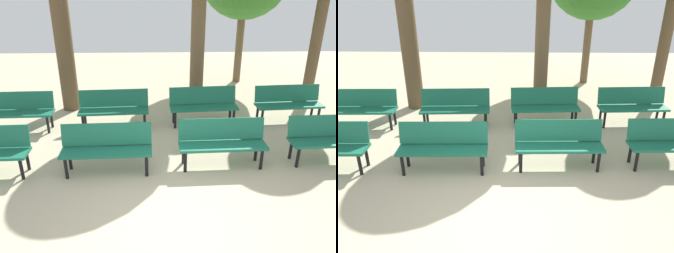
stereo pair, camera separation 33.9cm
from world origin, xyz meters
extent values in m
plane|color=#BCAD8E|center=(0.00, 0.00, 0.00)|extent=(24.00, 24.00, 0.00)
cylinder|color=black|center=(-2.57, 1.23, 0.20)|extent=(0.06, 0.06, 0.40)
cylinder|color=black|center=(-2.58, 1.55, 0.20)|extent=(0.06, 0.06, 0.40)
cube|color=#19664C|center=(-1.11, 1.41, 0.43)|extent=(1.61, 0.49, 0.05)
cube|color=#19664C|center=(-1.12, 1.61, 0.68)|extent=(1.60, 0.17, 0.40)
cylinder|color=black|center=(-1.81, 1.23, 0.20)|extent=(0.06, 0.06, 0.40)
cylinder|color=black|center=(-0.41, 1.27, 0.20)|extent=(0.06, 0.06, 0.40)
cylinder|color=black|center=(-1.82, 1.55, 0.20)|extent=(0.06, 0.06, 0.40)
cylinder|color=black|center=(-0.42, 1.59, 0.20)|extent=(0.06, 0.06, 0.40)
cube|color=#19664C|center=(0.98, 1.56, 0.43)|extent=(1.61, 0.49, 0.05)
cube|color=#19664C|center=(0.97, 1.76, 0.68)|extent=(1.60, 0.17, 0.40)
cylinder|color=black|center=(0.29, 1.38, 0.20)|extent=(0.06, 0.06, 0.40)
cylinder|color=black|center=(1.68, 1.42, 0.20)|extent=(0.06, 0.06, 0.40)
cylinder|color=black|center=(0.27, 1.70, 0.20)|extent=(0.06, 0.06, 0.40)
cylinder|color=black|center=(1.67, 1.74, 0.20)|extent=(0.06, 0.06, 0.40)
cube|color=#19664C|center=(3.07, 1.66, 0.43)|extent=(1.62, 0.50, 0.05)
cube|color=#19664C|center=(3.06, 1.86, 0.68)|extent=(1.60, 0.18, 0.40)
cylinder|color=black|center=(2.38, 1.47, 0.20)|extent=(0.06, 0.06, 0.40)
cylinder|color=black|center=(2.37, 1.79, 0.20)|extent=(0.06, 0.06, 0.40)
cube|color=#19664C|center=(-3.39, 3.27, 0.43)|extent=(1.61, 0.49, 0.05)
cube|color=#19664C|center=(-3.40, 3.47, 0.68)|extent=(1.60, 0.17, 0.40)
cylinder|color=black|center=(-2.69, 3.13, 0.20)|extent=(0.06, 0.06, 0.40)
cylinder|color=black|center=(-2.70, 3.45, 0.20)|extent=(0.06, 0.06, 0.40)
cube|color=#19664C|center=(-1.21, 3.36, 0.43)|extent=(1.62, 0.52, 0.05)
cube|color=#19664C|center=(-1.22, 3.56, 0.68)|extent=(1.60, 0.20, 0.40)
cylinder|color=black|center=(-1.90, 3.16, 0.20)|extent=(0.06, 0.06, 0.40)
cylinder|color=black|center=(-0.50, 3.23, 0.20)|extent=(0.06, 0.06, 0.40)
cylinder|color=black|center=(-1.92, 3.48, 0.20)|extent=(0.06, 0.06, 0.40)
cylinder|color=black|center=(-0.52, 3.55, 0.20)|extent=(0.06, 0.06, 0.40)
cube|color=#19664C|center=(0.89, 3.51, 0.43)|extent=(1.63, 0.55, 0.05)
cube|color=#19664C|center=(0.88, 3.70, 0.68)|extent=(1.60, 0.23, 0.40)
cylinder|color=black|center=(0.21, 3.30, 0.20)|extent=(0.06, 0.06, 0.40)
cylinder|color=black|center=(1.60, 3.39, 0.20)|extent=(0.06, 0.06, 0.40)
cylinder|color=black|center=(0.18, 3.62, 0.20)|extent=(0.06, 0.06, 0.40)
cylinder|color=black|center=(1.58, 3.71, 0.20)|extent=(0.06, 0.06, 0.40)
cube|color=#19664C|center=(2.97, 3.57, 0.43)|extent=(1.62, 0.53, 0.05)
cube|color=#19664C|center=(2.96, 3.77, 0.68)|extent=(1.60, 0.22, 0.40)
cylinder|color=black|center=(2.28, 3.37, 0.20)|extent=(0.06, 0.06, 0.40)
cylinder|color=black|center=(3.68, 3.46, 0.20)|extent=(0.06, 0.06, 0.40)
cylinder|color=black|center=(2.26, 3.69, 0.20)|extent=(0.06, 0.06, 0.40)
cylinder|color=black|center=(3.66, 3.77, 0.20)|extent=(0.06, 0.06, 0.40)
cylinder|color=brown|center=(0.88, 5.02, 1.65)|extent=(0.37, 0.37, 3.30)
cylinder|color=brown|center=(-2.52, 4.67, 1.61)|extent=(0.44, 0.44, 3.21)
cylinder|color=brown|center=(2.51, 7.11, 1.29)|extent=(0.24, 0.24, 2.58)
cylinder|color=brown|center=(4.18, 5.30, 1.57)|extent=(0.31, 0.31, 3.14)
camera|label=1|loc=(-0.20, -3.71, 3.21)|focal=34.98mm
camera|label=2|loc=(0.14, -3.71, 3.21)|focal=34.98mm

